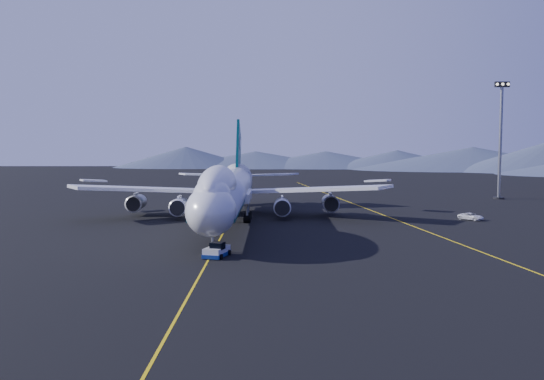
{
  "coord_description": "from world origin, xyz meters",
  "views": [
    {
      "loc": [
        7.98,
        -104.25,
        14.4
      ],
      "look_at": [
        7.66,
        0.33,
        6.0
      ],
      "focal_mm": 40.0,
      "sensor_mm": 36.0,
      "label": 1
    }
  ],
  "objects_px": {
    "pushback_tug": "(217,252)",
    "floodlight_mast": "(500,140)",
    "boeing_747": "(228,191)",
    "service_van": "(471,217)"
  },
  "relations": [
    {
      "from": "boeing_747",
      "to": "floodlight_mast",
      "type": "xyz_separation_m",
      "value": [
        64.51,
        47.27,
        8.97
      ]
    },
    {
      "from": "service_van",
      "to": "boeing_747",
      "type": "bearing_deg",
      "value": 144.18
    },
    {
      "from": "service_van",
      "to": "floodlight_mast",
      "type": "xyz_separation_m",
      "value": [
        20.27,
        41.05,
        14.14
      ]
    },
    {
      "from": "boeing_747",
      "to": "pushback_tug",
      "type": "relative_size",
      "value": 14.76
    },
    {
      "from": "pushback_tug",
      "to": "floodlight_mast",
      "type": "distance_m",
      "value": 100.77
    },
    {
      "from": "boeing_747",
      "to": "pushback_tug",
      "type": "xyz_separation_m",
      "value": [
        0.82,
        -29.53,
        -5.2
      ]
    },
    {
      "from": "boeing_747",
      "to": "floodlight_mast",
      "type": "bearing_deg",
      "value": 36.23
    },
    {
      "from": "boeing_747",
      "to": "pushback_tug",
      "type": "distance_m",
      "value": 30.0
    },
    {
      "from": "pushback_tug",
      "to": "floodlight_mast",
      "type": "bearing_deg",
      "value": 66.27
    },
    {
      "from": "boeing_747",
      "to": "service_van",
      "type": "xyz_separation_m",
      "value": [
        44.23,
        6.22,
        -5.17
      ]
    }
  ]
}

